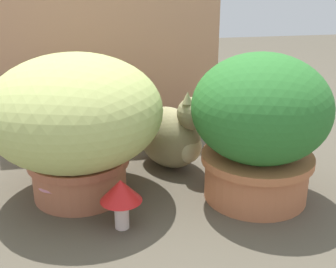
# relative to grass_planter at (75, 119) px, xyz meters

# --- Properties ---
(ground_plane) EXTENTS (6.00, 6.00, 0.00)m
(ground_plane) POSITION_rel_grass_planter_xyz_m (0.13, -0.03, -0.25)
(ground_plane) COLOR brown
(cardboard_backdrop) EXTENTS (0.93, 0.03, 0.76)m
(cardboard_backdrop) POSITION_rel_grass_planter_xyz_m (0.12, 0.51, 0.12)
(cardboard_backdrop) COLOR tan
(cardboard_backdrop) RESTS_ON ground
(grass_planter) EXTENTS (0.53, 0.53, 0.45)m
(grass_planter) POSITION_rel_grass_planter_xyz_m (0.00, 0.00, 0.00)
(grass_planter) COLOR #B46748
(grass_planter) RESTS_ON ground
(leafy_planter) EXTENTS (0.41, 0.41, 0.46)m
(leafy_planter) POSITION_rel_grass_planter_xyz_m (0.54, -0.11, -0.01)
(leafy_planter) COLOR #C06F47
(leafy_planter) RESTS_ON ground
(cat) EXTENTS (0.29, 0.37, 0.32)m
(cat) POSITION_rel_grass_planter_xyz_m (0.33, 0.15, -0.13)
(cat) COLOR #948D61
(cat) RESTS_ON ground
(mushroom_ornament_pink) EXTENTS (0.11, 0.11, 0.13)m
(mushroom_ornament_pink) POSITION_rel_grass_planter_xyz_m (-0.07, -0.07, -0.16)
(mushroom_ornament_pink) COLOR silver
(mushroom_ornament_pink) RESTS_ON ground
(mushroom_ornament_red) EXTENTS (0.12, 0.12, 0.15)m
(mushroom_ornament_red) POSITION_rel_grass_planter_xyz_m (0.11, -0.22, -0.15)
(mushroom_ornament_red) COLOR silver
(mushroom_ornament_red) RESTS_ON ground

